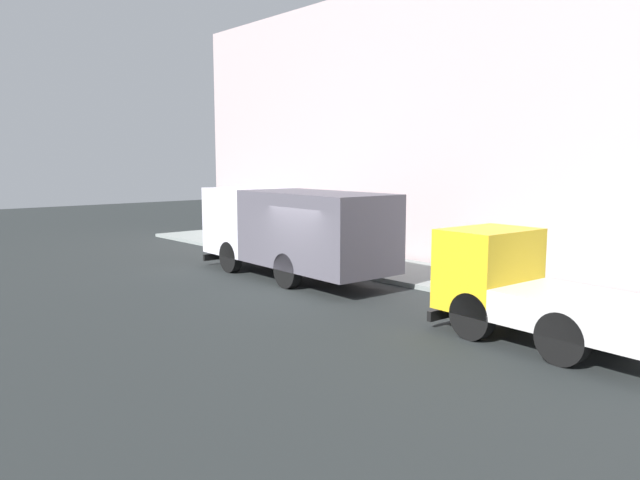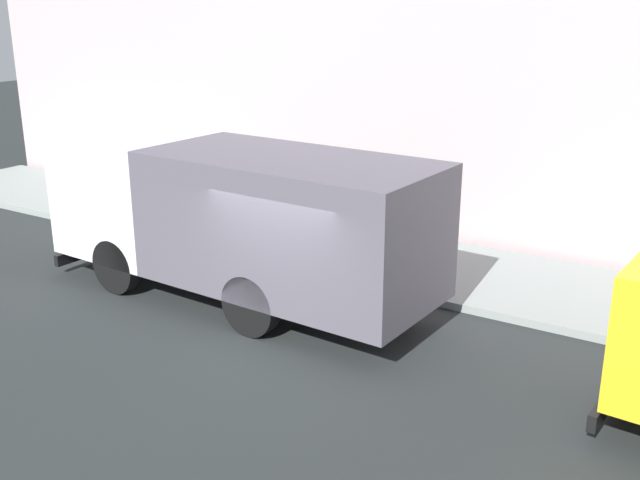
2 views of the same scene
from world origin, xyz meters
TOP-DOWN VIEW (x-y plane):
  - ground at (0.00, 0.00)m, footprint 80.00×80.00m
  - sidewalk at (4.73, 0.00)m, footprint 3.46×30.00m
  - building_facade at (6.96, 0.00)m, footprint 0.50×30.00m
  - large_utility_truck at (1.38, 1.76)m, footprint 2.91×8.00m
  - small_flatbed_truck at (0.77, -7.12)m, footprint 2.48×5.07m
  - pedestrian_walking at (3.80, 1.68)m, footprint 0.47×0.47m

SIDE VIEW (x-z plane):
  - ground at x=0.00m, z-range 0.00..0.00m
  - sidewalk at x=4.73m, z-range 0.00..0.15m
  - pedestrian_walking at x=3.80m, z-range 0.20..1.93m
  - small_flatbed_truck at x=0.77m, z-range -0.06..2.27m
  - large_utility_truck at x=1.38m, z-range 0.23..3.14m
  - building_facade at x=6.96m, z-range 0.00..10.60m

